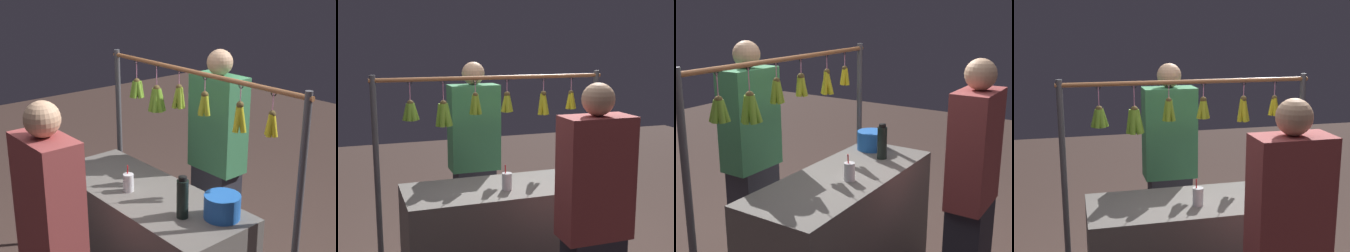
{
  "view_description": "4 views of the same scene",
  "coord_description": "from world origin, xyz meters",
  "views": [
    {
      "loc": [
        -2.4,
        1.81,
        2.33
      ],
      "look_at": [
        -0.24,
        0.0,
        1.43
      ],
      "focal_mm": 52.57,
      "sensor_mm": 36.0,
      "label": 1
    },
    {
      "loc": [
        1.08,
        3.04,
        1.93
      ],
      "look_at": [
        0.04,
        0.0,
        1.35
      ],
      "focal_mm": 49.52,
      "sensor_mm": 36.0,
      "label": 2
    },
    {
      "loc": [
        2.41,
        1.56,
        2.01
      ],
      "look_at": [
        -0.0,
        0.0,
        1.25
      ],
      "focal_mm": 48.9,
      "sensor_mm": 36.0,
      "label": 3
    },
    {
      "loc": [
        0.83,
        2.86,
        2.06
      ],
      "look_at": [
        0.15,
        0.0,
        1.43
      ],
      "focal_mm": 49.94,
      "sensor_mm": 36.0,
      "label": 4
    }
  ],
  "objects": [
    {
      "name": "blue_bucket",
      "position": [
        -0.59,
        -0.13,
        0.99
      ],
      "size": [
        0.22,
        0.22,
        0.15
      ],
      "primitive_type": "cylinder",
      "color": "blue",
      "rests_on": "market_counter"
    },
    {
      "name": "display_rack",
      "position": [
        0.05,
        -0.43,
        1.22
      ],
      "size": [
        1.89,
        0.13,
        1.7
      ],
      "color": "#4C4C51",
      "rests_on": "ground"
    },
    {
      "name": "drink_cup",
      "position": [
        0.07,
        0.08,
        0.97
      ],
      "size": [
        0.07,
        0.07,
        0.18
      ],
      "color": "silver",
      "rests_on": "market_counter"
    },
    {
      "name": "vendor_person",
      "position": [
        0.08,
        -0.76,
        0.88
      ],
      "size": [
        0.42,
        0.23,
        1.77
      ],
      "color": "#2D2D38",
      "rests_on": "ground"
    },
    {
      "name": "water_bottle",
      "position": [
        -0.44,
        0.05,
        1.04
      ],
      "size": [
        0.07,
        0.07,
        0.26
      ],
      "color": "black",
      "rests_on": "market_counter"
    }
  ]
}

